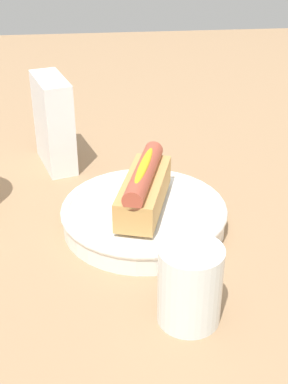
{
  "coord_description": "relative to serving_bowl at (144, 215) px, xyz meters",
  "views": [
    {
      "loc": [
        -0.59,
        0.06,
        0.4
      ],
      "look_at": [
        0.02,
        -0.01,
        0.05
      ],
      "focal_mm": 49.4,
      "sensor_mm": 36.0,
      "label": 1
    }
  ],
  "objects": [
    {
      "name": "napkin_box",
      "position": [
        0.21,
        0.13,
        0.06
      ],
      "size": [
        0.12,
        0.07,
        0.15
      ],
      "primitive_type": "cube",
      "rotation": [
        0.0,
        0.0,
        0.28
      ],
      "color": "white",
      "rests_on": "ground_plane"
    },
    {
      "name": "hotdog_front",
      "position": [
        0.0,
        0.0,
        0.04
      ],
      "size": [
        0.16,
        0.09,
        0.06
      ],
      "color": "tan",
      "rests_on": "serving_bowl"
    },
    {
      "name": "water_glass",
      "position": [
        -0.18,
        -0.03,
        0.02
      ],
      "size": [
        0.07,
        0.07,
        0.09
      ],
      "color": "white",
      "rests_on": "ground_plane"
    },
    {
      "name": "ground_plane",
      "position": [
        -0.02,
        0.01,
        -0.02
      ],
      "size": [
        2.4,
        2.4,
        0.0
      ],
      "primitive_type": "plane",
      "color": "#9E7A56"
    },
    {
      "name": "serving_bowl",
      "position": [
        0.0,
        0.0,
        0.0
      ],
      "size": [
        0.23,
        0.23,
        0.03
      ],
      "color": "white",
      "rests_on": "ground_plane"
    }
  ]
}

